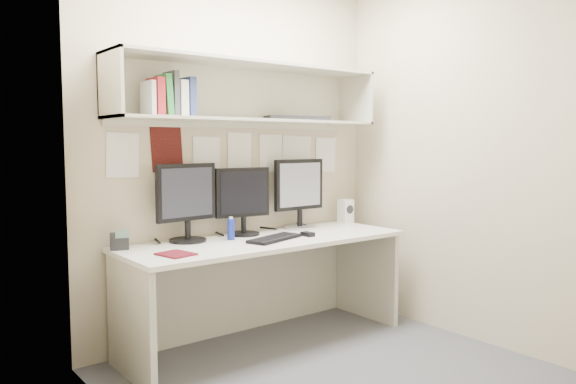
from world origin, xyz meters
TOP-DOWN VIEW (x-y plane):
  - floor at (0.00, 0.00)m, footprint 2.40×2.00m
  - wall_back at (0.00, 1.00)m, footprint 2.40×0.02m
  - wall_front at (0.00, -1.00)m, footprint 2.40×0.02m
  - wall_left at (-1.20, 0.00)m, footprint 0.02×2.00m
  - wall_right at (1.20, 0.00)m, footprint 0.02×2.00m
  - desk at (0.00, 0.65)m, footprint 2.00×0.70m
  - overhead_hutch at (0.00, 0.86)m, footprint 2.00×0.38m
  - pinned_papers at (0.00, 0.99)m, footprint 1.92×0.01m
  - monitor_left at (-0.48, 0.87)m, footprint 0.44×0.24m
  - monitor_center at (-0.04, 0.87)m, footprint 0.41×0.22m
  - monitor_right at (0.47, 0.87)m, footprint 0.45×0.25m
  - keyboard at (0.01, 0.56)m, footprint 0.46×0.28m
  - mouse at (0.28, 0.54)m, footprint 0.06×0.10m
  - speaker at (0.94, 0.85)m, footprint 0.10×0.11m
  - blue_bottle at (-0.21, 0.75)m, footprint 0.05×0.05m
  - maroon_notebook at (-0.74, 0.50)m, footprint 0.20×0.23m
  - desk_phone at (-0.93, 0.87)m, footprint 0.13×0.13m
  - book_stack at (-0.61, 0.82)m, footprint 0.30×0.17m
  - hutch_tray at (0.41, 0.81)m, footprint 0.50×0.32m

SIDE VIEW (x-z plane):
  - floor at x=0.00m, z-range -0.01..0.01m
  - desk at x=0.00m, z-range 0.00..0.73m
  - maroon_notebook at x=-0.74m, z-range 0.73..0.74m
  - keyboard at x=0.01m, z-range 0.73..0.75m
  - mouse at x=0.28m, z-range 0.73..0.76m
  - desk_phone at x=-0.93m, z-range 0.72..0.85m
  - blue_bottle at x=-0.21m, z-range 0.73..0.88m
  - speaker at x=0.94m, z-range 0.73..0.92m
  - monitor_center at x=-0.04m, z-range 0.75..1.22m
  - monitor_left at x=-0.48m, z-range 0.75..1.26m
  - monitor_right at x=0.47m, z-range 0.75..1.27m
  - pinned_papers at x=0.00m, z-range 1.01..1.49m
  - wall_back at x=0.00m, z-range 0.00..2.60m
  - wall_front at x=0.00m, z-range 0.00..2.60m
  - wall_left at x=-1.20m, z-range 0.00..2.60m
  - wall_right at x=1.20m, z-range 0.00..2.60m
  - hutch_tray at x=0.41m, z-range 1.54..1.57m
  - book_stack at x=-0.61m, z-range 1.52..1.80m
  - overhead_hutch at x=0.00m, z-range 1.52..1.92m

